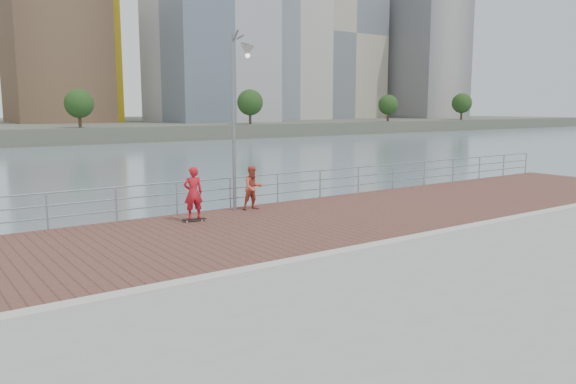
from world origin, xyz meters
TOP-DOWN VIEW (x-y plane):
  - water at (0.00, 0.00)m, footprint 400.00×400.00m
  - seawall at (0.00, -5.00)m, footprint 40.00×24.00m
  - brick_lane at (0.00, 3.60)m, footprint 40.00×6.80m
  - curb at (0.00, 0.00)m, footprint 40.00×0.40m
  - guardrail at (0.00, 7.00)m, footprint 39.06×0.06m
  - street_lamp at (0.92, 6.07)m, footprint 0.43×1.24m
  - skateboard at (-1.11, 5.56)m, footprint 0.76×0.34m
  - skateboarder at (-1.11, 5.56)m, footprint 0.67×0.51m
  - bystander at (1.53, 6.26)m, footprint 0.80×0.66m
  - skyline at (28.25, 104.29)m, footprint 233.00×41.00m
  - shoreline_trees at (24.09, 77.00)m, footprint 169.45×5.21m

SIDE VIEW (x-z plane):
  - water at x=0.00m, z-range -2.00..-2.00m
  - seawall at x=0.00m, z-range -2.00..0.00m
  - brick_lane at x=0.00m, z-range 0.00..0.02m
  - curb at x=0.00m, z-range 0.00..0.06m
  - skateboard at x=-1.11m, z-range 0.04..0.13m
  - guardrail at x=0.00m, z-range 0.13..1.25m
  - bystander at x=1.53m, z-range 0.02..1.56m
  - skateboarder at x=-1.11m, z-range 0.10..1.76m
  - street_lamp at x=0.92m, z-range 1.23..7.07m
  - shoreline_trees at x=24.09m, z-range 0.83..7.78m
  - skyline at x=28.25m, z-range -10.75..57.95m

